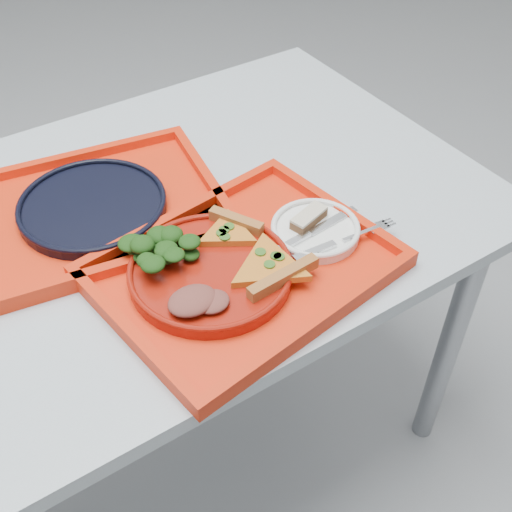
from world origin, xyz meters
name	(u,v)px	position (x,y,z in m)	size (l,w,h in m)	color
ground	(118,475)	(0.00, 0.00, 0.00)	(10.00, 10.00, 0.00)	#989BA0
table	(61,286)	(0.00, 0.00, 0.68)	(1.60, 0.80, 0.75)	#9EA7B2
tray_main	(243,270)	(0.25, -0.21, 0.76)	(0.45, 0.35, 0.01)	red
tray_far	(94,213)	(0.10, 0.06, 0.76)	(0.45, 0.35, 0.01)	red
dinner_plate	(211,273)	(0.19, -0.20, 0.77)	(0.26, 0.26, 0.02)	maroon
side_plate	(315,232)	(0.39, -0.21, 0.77)	(0.15, 0.15, 0.01)	white
navy_plate	(93,207)	(0.10, 0.06, 0.77)	(0.26, 0.26, 0.02)	black
pizza_slice_a	(269,264)	(0.27, -0.25, 0.79)	(0.15, 0.13, 0.02)	gold
pizza_slice_b	(228,231)	(0.26, -0.15, 0.79)	(0.11, 0.10, 0.02)	gold
salad_heap	(165,244)	(0.15, -0.13, 0.80)	(0.10, 0.09, 0.05)	black
meat_portion	(192,301)	(0.13, -0.25, 0.79)	(0.08, 0.06, 0.02)	brown
dessert_bar	(309,218)	(0.39, -0.19, 0.79)	(0.08, 0.05, 0.02)	#502E1A
knife	(316,229)	(0.39, -0.22, 0.78)	(0.18, 0.02, 0.01)	silver
fork	(342,241)	(0.41, -0.26, 0.78)	(0.18, 0.02, 0.01)	silver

